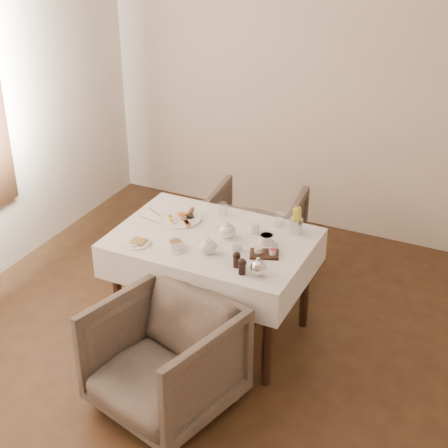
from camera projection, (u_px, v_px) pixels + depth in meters
table at (213, 252)px, 4.51m from camera, size 1.28×0.88×0.75m
armchair_near at (164, 359)px, 4.00m from camera, size 0.91×0.92×0.69m
armchair_far at (255, 232)px, 5.41m from camera, size 0.77×0.79×0.65m
breakfast_plate at (181, 218)px, 4.67m from camera, size 0.29×0.29×0.04m
side_plate at (135, 243)px, 4.37m from camera, size 0.19×0.18×0.02m
teapot_centre at (227, 229)px, 4.42m from camera, size 0.16×0.13×0.12m
teapot_front at (208, 245)px, 4.24m from camera, size 0.18×0.16×0.12m
creamer at (254, 227)px, 4.49m from camera, size 0.07×0.07×0.08m
teacup_near at (176, 246)px, 4.29m from camera, size 0.13×0.13×0.07m
teacup_far at (267, 240)px, 4.35m from camera, size 0.14×0.14×0.07m
glass_left at (223, 209)px, 4.71m from camera, size 0.08×0.08×0.09m
glass_mid at (237, 244)px, 4.28m from camera, size 0.08×0.08×0.09m
glass_right at (280, 219)px, 4.57m from camera, size 0.08×0.08×0.09m
condiment_board at (264, 253)px, 4.24m from camera, size 0.21×0.18×0.05m
pepper_mill_left at (237, 259)px, 4.11m from camera, size 0.07×0.07×0.10m
pepper_mill_right at (242, 266)px, 4.04m from camera, size 0.06×0.06×0.10m
silver_pot at (258, 266)px, 4.02m from camera, size 0.14×0.12×0.12m
fries_cup at (296, 222)px, 4.46m from camera, size 0.09×0.09×0.19m
cutlery_fork at (156, 213)px, 4.75m from camera, size 0.18×0.10×0.00m
cutlery_knife at (149, 220)px, 4.66m from camera, size 0.17×0.05×0.00m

